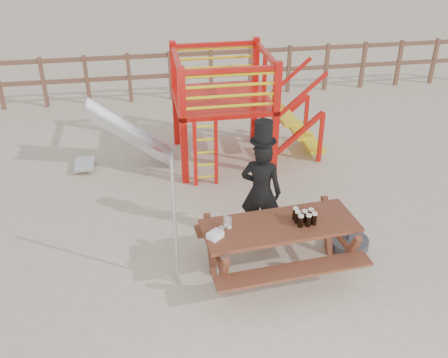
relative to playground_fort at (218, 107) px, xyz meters
The scene contains 10 objects.
ground 3.74m from the playground_fort, 91.99° to the right, with size 60.00×60.00×0.00m, color #C0AF95.
back_fence 3.44m from the playground_fort, 92.08° to the left, with size 15.09×0.09×1.20m.
playground_fort is the anchor object (origin of this frame).
picnic_table 3.47m from the playground_fort, 85.89° to the right, with size 2.11×1.55×0.78m.
man_with_hat 2.65m from the playground_fort, 86.11° to the right, with size 0.68×0.58×1.88m.
metal_pole 3.59m from the playground_fort, 107.86° to the right, with size 0.04×0.04×1.84m, color #B2B2B7.
parasol_base 3.52m from the playground_fort, 65.34° to the right, with size 0.58×0.58×0.24m.
paper_bag 3.63m from the playground_fort, 99.93° to the right, with size 0.18×0.14×0.08m, color white.
stout_pints 3.49m from the playground_fort, 80.83° to the right, with size 0.27×0.25×0.17m.
empty_glasses 3.47m from the playground_fort, 97.81° to the right, with size 0.19×0.28×0.15m.
Camera 1 is at (-1.25, -4.91, 4.46)m, focal length 40.00 mm.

